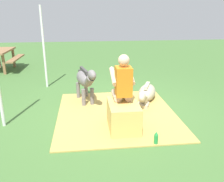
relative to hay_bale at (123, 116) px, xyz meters
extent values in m
plane|color=#426B33|center=(0.87, 0.00, -0.26)|extent=(24.00, 24.00, 0.00)
cube|color=tan|center=(0.67, 0.03, -0.25)|extent=(2.69, 2.48, 0.02)
cube|color=tan|center=(0.00, 0.00, 0.00)|extent=(0.79, 0.54, 0.52)
cylinder|color=#D8AD8C|center=(0.25, 0.10, 0.33)|extent=(0.40, 0.15, 0.14)
cylinder|color=#D8AD8C|center=(0.45, 0.11, 0.00)|extent=(0.11, 0.11, 0.52)
cube|color=black|center=(0.45, 0.11, -0.23)|extent=(0.22, 0.10, 0.06)
cylinder|color=#D8AD8C|center=(0.25, -0.10, 0.33)|extent=(0.40, 0.15, 0.14)
cylinder|color=#D8AD8C|center=(0.45, -0.09, 0.00)|extent=(0.11, 0.11, 0.52)
cube|color=black|center=(0.45, -0.09, -0.23)|extent=(0.22, 0.10, 0.06)
cube|color=orange|center=(0.05, 0.00, 0.66)|extent=(0.30, 0.28, 0.52)
cylinder|color=#D8AD8C|center=(0.23, 0.16, 0.71)|extent=(0.50, 0.10, 0.26)
cylinder|color=#D8AD8C|center=(0.23, -0.16, 0.71)|extent=(0.50, 0.10, 0.26)
sphere|color=#D8AD8C|center=(0.05, 0.00, 1.04)|extent=(0.20, 0.20, 0.20)
ellipsoid|color=slate|center=(1.49, 0.69, 0.33)|extent=(0.89, 0.51, 0.34)
cylinder|color=slate|center=(1.24, 0.53, -0.05)|extent=(0.09, 0.09, 0.41)
cylinder|color=slate|center=(1.19, 0.73, -0.05)|extent=(0.09, 0.09, 0.41)
cylinder|color=slate|center=(1.78, 0.66, -0.05)|extent=(0.09, 0.09, 0.41)
cylinder|color=slate|center=(1.73, 0.86, -0.05)|extent=(0.09, 0.09, 0.41)
cylinder|color=slate|center=(1.00, 0.58, 0.43)|extent=(0.40, 0.26, 0.33)
ellipsoid|color=slate|center=(0.83, 0.53, 0.59)|extent=(0.35, 0.23, 0.20)
cube|color=#3A3838|center=(1.49, 0.69, 0.52)|extent=(0.60, 0.20, 0.08)
cylinder|color=#3A3838|center=(1.94, 0.81, 0.28)|extent=(0.07, 0.07, 0.30)
ellipsoid|color=tan|center=(1.45, -0.83, -0.08)|extent=(0.97, 0.72, 0.36)
cube|color=tan|center=(0.96, -0.62, -0.21)|extent=(0.35, 0.33, 0.10)
cylinder|color=tan|center=(0.94, -0.61, -0.02)|extent=(0.33, 0.28, 0.30)
ellipsoid|color=tan|center=(0.77, -0.54, 0.06)|extent=(0.34, 0.27, 0.20)
cube|color=beige|center=(1.38, -0.80, 0.12)|extent=(0.44, 0.25, 0.08)
cylinder|color=#268C3F|center=(-0.61, -0.45, -0.17)|extent=(0.07, 0.07, 0.18)
cone|color=#268C3F|center=(-0.61, -0.45, -0.05)|extent=(0.06, 0.06, 0.06)
cylinder|color=silver|center=(2.78, 1.77, 0.86)|extent=(0.06, 0.06, 2.24)
cube|color=olive|center=(4.92, 3.14, 0.18)|extent=(1.51, 0.29, 0.05)
cube|color=olive|center=(4.38, 3.40, 0.09)|extent=(0.08, 0.08, 0.69)
cube|color=olive|center=(5.48, 3.37, 0.09)|extent=(0.08, 0.08, 0.69)
camera|label=1|loc=(-3.96, 0.68, 1.88)|focal=38.25mm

